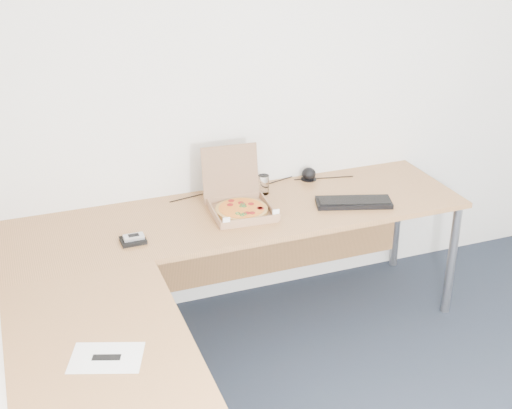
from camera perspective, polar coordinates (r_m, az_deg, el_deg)
name	(u,v)px	position (r m, az deg, el deg)	size (l,w,h in m)	color
room_shell	(499,218)	(2.64, 19.32, -1.08)	(3.50, 3.50, 2.50)	white
desk	(205,265)	(3.31, -4.19, -4.95)	(2.50, 2.20, 0.73)	#AE7442
pizza_box	(240,206)	(3.73, -1.30, -0.11)	(0.31, 0.37, 0.32)	#A07351
drinking_glass	(263,184)	(3.94, 0.62, 1.66)	(0.06, 0.06, 0.11)	white
keyboard	(354,202)	(3.86, 8.03, 0.17)	(0.41, 0.15, 0.03)	black
wallet	(133,240)	(3.48, -10.06, -2.92)	(0.12, 0.10, 0.02)	black
phone	(134,237)	(3.47, -10.02, -2.65)	(0.10, 0.05, 0.02)	#B2B5BA
paper_sheet	(106,358)	(2.72, -12.19, -12.19)	(0.27, 0.19, 0.00)	white
dome_speaker	(309,173)	(4.15, 4.36, 2.58)	(0.09, 0.09, 0.08)	black
cable_bundle	(259,187)	(4.05, 0.25, 1.49)	(0.55, 0.04, 0.01)	black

